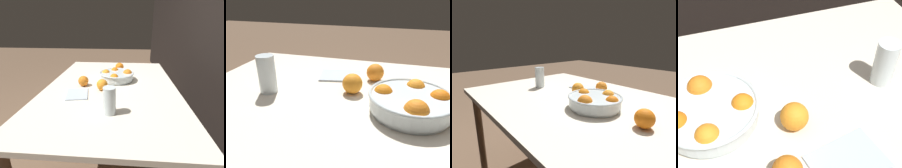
# 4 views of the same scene
# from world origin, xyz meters

# --- Properties ---
(ground_plane) EXTENTS (12.00, 12.00, 0.00)m
(ground_plane) POSITION_xyz_m (0.00, 0.00, 0.00)
(ground_plane) COLOR brown
(dining_table) EXTENTS (1.49, 0.97, 0.71)m
(dining_table) POSITION_xyz_m (0.00, 0.00, 0.65)
(dining_table) COLOR beige
(dining_table) RESTS_ON ground_plane
(fruit_bowl) EXTENTS (0.28, 0.28, 0.09)m
(fruit_bowl) POSITION_xyz_m (-0.13, 0.03, 0.75)
(fruit_bowl) COLOR silver
(fruit_bowl) RESTS_ON dining_table
(juice_glass) EXTENTS (0.07, 0.07, 0.15)m
(juice_glass) POSITION_xyz_m (0.42, 0.02, 0.78)
(juice_glass) COLOR #F4A314
(juice_glass) RESTS_ON dining_table
(orange_loose_near_bowl) EXTENTS (0.08, 0.08, 0.08)m
(orange_loose_near_bowl) POSITION_xyz_m (0.09, -0.06, 0.75)
(orange_loose_near_bowl) COLOR orange
(orange_loose_near_bowl) RESTS_ON dining_table
(orange_loose_front) EXTENTS (0.08, 0.08, 0.08)m
(orange_loose_front) POSITION_xyz_m (0.02, -0.21, 0.75)
(orange_loose_front) COLOR orange
(orange_loose_front) RESTS_ON dining_table
(orange_loose_aside) EXTENTS (0.08, 0.08, 0.08)m
(orange_loose_aside) POSITION_xyz_m (-0.40, 0.05, 0.76)
(orange_loose_aside) COLOR orange
(orange_loose_aside) RESTS_ON dining_table
(napkin) EXTENTS (0.22, 0.18, 0.01)m
(napkin) POSITION_xyz_m (0.18, -0.22, 0.72)
(napkin) COLOR silver
(napkin) RESTS_ON dining_table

